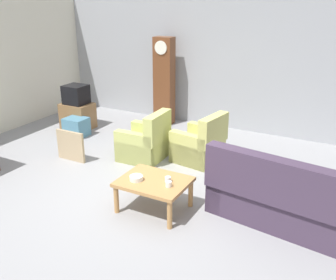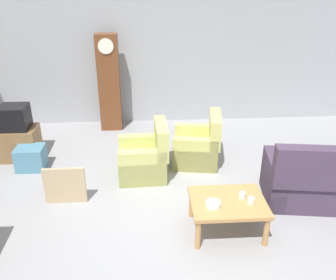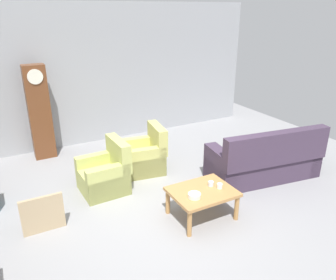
{
  "view_description": "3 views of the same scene",
  "coord_description": "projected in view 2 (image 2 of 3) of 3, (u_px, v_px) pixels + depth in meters",
  "views": [
    {
      "loc": [
        2.91,
        -4.53,
        2.92
      ],
      "look_at": [
        0.26,
        0.4,
        0.77
      ],
      "focal_mm": 41.09,
      "sensor_mm": 36.0,
      "label": 1
    },
    {
      "loc": [
        -0.56,
        -4.17,
        3.14
      ],
      "look_at": [
        -0.24,
        0.8,
        0.78
      ],
      "focal_mm": 38.78,
      "sensor_mm": 36.0,
      "label": 2
    },
    {
      "loc": [
        -2.1,
        -4.0,
        3.04
      ],
      "look_at": [
        0.42,
        0.65,
        0.94
      ],
      "focal_mm": 35.38,
      "sensor_mm": 36.0,
      "label": 3
    }
  ],
  "objects": [
    {
      "name": "framed_picture_leaning",
      "position": [
        65.0,
        186.0,
        5.28
      ],
      "size": [
        0.6,
        0.05,
        0.57
      ],
      "primitive_type": "cube",
      "color": "tan",
      "rests_on": "ground_plane"
    },
    {
      "name": "storage_box_blue",
      "position": [
        31.0,
        158.0,
        6.23
      ],
      "size": [
        0.47,
        0.4,
        0.4
      ],
      "primitive_type": "cube",
      "color": "teal",
      "rests_on": "ground_plane"
    },
    {
      "name": "grandfather_clock",
      "position": [
        109.0,
        83.0,
        7.47
      ],
      "size": [
        0.44,
        0.3,
        2.01
      ],
      "color": "brown",
      "rests_on": "ground_plane"
    },
    {
      "name": "bowl_white_stacked",
      "position": [
        213.0,
        204.0,
        4.5
      ],
      "size": [
        0.19,
        0.19,
        0.07
      ],
      "primitive_type": "cylinder",
      "color": "white",
      "rests_on": "coffee_table_wood"
    },
    {
      "name": "tv_stand_cabinet",
      "position": [
        19.0,
        143.0,
        6.55
      ],
      "size": [
        0.68,
        0.52,
        0.58
      ],
      "primitive_type": "cube",
      "color": "brown",
      "rests_on": "ground_plane"
    },
    {
      "name": "cup_blue_rimmed",
      "position": [
        242.0,
        195.0,
        4.67
      ],
      "size": [
        0.08,
        0.08,
        0.07
      ],
      "primitive_type": "cylinder",
      "color": "silver",
      "rests_on": "coffee_table_wood"
    },
    {
      "name": "ground_plane",
      "position": [
        188.0,
        213.0,
        5.14
      ],
      "size": [
        10.4,
        10.4,
        0.0
      ],
      "primitive_type": "plane",
      "color": "gray"
    },
    {
      "name": "armchair_olive_near",
      "position": [
        145.0,
        159.0,
        5.97
      ],
      "size": [
        0.82,
        0.79,
        0.92
      ],
      "color": "#B7BC66",
      "rests_on": "ground_plane"
    },
    {
      "name": "cup_white_porcelain",
      "position": [
        251.0,
        200.0,
        4.56
      ],
      "size": [
        0.09,
        0.09,
        0.08
      ],
      "primitive_type": "cylinder",
      "color": "white",
      "rests_on": "coffee_table_wood"
    },
    {
      "name": "tv_crt",
      "position": [
        14.0,
        117.0,
        6.33
      ],
      "size": [
        0.48,
        0.44,
        0.42
      ],
      "primitive_type": "cube",
      "color": "black",
      "rests_on": "tv_stand_cabinet"
    },
    {
      "name": "coffee_table_wood",
      "position": [
        228.0,
        205.0,
        4.66
      ],
      "size": [
        0.96,
        0.76,
        0.46
      ],
      "color": "#B27F47",
      "rests_on": "ground_plane"
    },
    {
      "name": "garage_door_wall",
      "position": [
        171.0,
        49.0,
        7.7
      ],
      "size": [
        8.4,
        0.16,
        3.2
      ],
      "primitive_type": "cube",
      "color": "#9EA0A5",
      "rests_on": "ground_plane"
    },
    {
      "name": "armchair_olive_far",
      "position": [
        198.0,
        147.0,
        6.37
      ],
      "size": [
        0.89,
        0.87,
        0.92
      ],
      "color": "#C1BE67",
      "rests_on": "ground_plane"
    }
  ]
}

